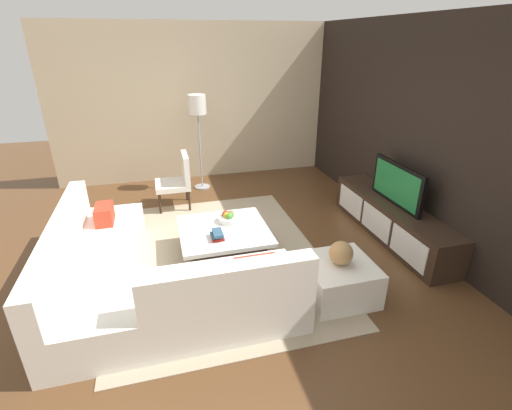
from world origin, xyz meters
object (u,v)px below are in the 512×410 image
book_stack (217,235)px  television (397,184)px  floor_lamp (198,111)px  ottoman (338,279)px  fruit_bowl (229,218)px  accent_chair_near (178,178)px  coffee_table (224,241)px  sectional_couch (141,276)px  decorative_ball (341,253)px  media_console (391,220)px

book_stack → television: bearing=92.8°
floor_lamp → ottoman: (3.51, 0.97, -1.18)m
fruit_bowl → accent_chair_near: bearing=-161.1°
coffee_table → ottoman: 1.49m
sectional_couch → accent_chair_near: size_ratio=2.91×
floor_lamp → decorative_ball: floor_lamp is taller
accent_chair_near → ottoman: accent_chair_near is taller
decorative_ball → book_stack: (-0.88, -1.13, -0.10)m
floor_lamp → fruit_bowl: (2.24, 0.06, -0.95)m
decorative_ball → coffee_table: bearing=-137.4°
television → coffee_table: bearing=-92.5°
television → coffee_table: television is taller
sectional_couch → book_stack: size_ratio=11.63×
coffee_table → accent_chair_near: accent_chair_near is taller
coffee_table → decorative_ball: bearing=42.6°
media_console → book_stack: (0.12, -2.41, 0.18)m
floor_lamp → ottoman: floor_lamp is taller
accent_chair_near → fruit_bowl: bearing=13.6°
ottoman → book_stack: book_stack is taller
sectional_couch → floor_lamp: size_ratio=1.53×
media_console → sectional_couch: sectional_couch is taller
book_stack → sectional_couch: bearing=-64.6°
media_console → coffee_table: media_console is taller
coffee_table → accent_chair_near: (-1.68, -0.42, 0.29)m
television → sectional_couch: size_ratio=0.41×
ottoman → fruit_bowl: 1.59m
coffee_table → fruit_bowl: size_ratio=3.85×
television → fruit_bowl: size_ratio=3.67×
television → book_stack: (0.12, -2.41, -0.35)m
sectional_couch → coffee_table: bearing=122.6°
decorative_ball → book_stack: bearing=-128.0°
floor_lamp → fruit_bowl: 2.43m
fruit_bowl → book_stack: 0.45m
accent_chair_near → television: bearing=51.3°
sectional_couch → book_stack: bearing=115.4°
coffee_table → sectional_couch: bearing=-57.4°
television → floor_lamp: floor_lamp is taller
media_console → decorative_ball: (1.00, -1.29, 0.27)m
floor_lamp → ottoman: size_ratio=2.37×
accent_chair_near → fruit_bowl: 1.59m
decorative_ball → fruit_bowl: bearing=-144.5°
sectional_couch → ottoman: bearing=76.8°
accent_chair_near → floor_lamp: bearing=143.1°
coffee_table → floor_lamp: bearing=179.2°
decorative_ball → book_stack: 1.43m
ottoman → decorative_ball: bearing=0.0°
accent_chair_near → fruit_bowl: (1.50, 0.51, -0.05)m
television → floor_lamp: bearing=-138.1°
television → floor_lamp: size_ratio=0.62×
coffee_table → accent_chair_near: 1.76m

